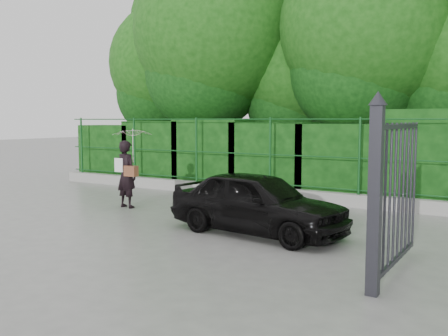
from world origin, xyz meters
The scene contains 8 objects.
ground centered at (0.00, 0.00, 0.00)m, with size 80.00×80.00×0.00m, color gray.
kerb centered at (0.00, 4.50, 0.15)m, with size 14.00×0.25×0.30m, color #9E9E99.
fence centered at (0.22, 4.50, 1.20)m, with size 14.13×0.06×1.80m.
hedge centered at (0.20, 5.50, 1.02)m, with size 14.20×1.20×2.28m.
trees centered at (1.14, 7.74, 4.62)m, with size 17.10×6.15×8.08m.
gate centered at (4.60, -0.72, 1.19)m, with size 0.22×2.33×2.36m.
woman centered at (-1.77, 1.67, 1.21)m, with size 0.89×0.90×1.85m.
car centered at (1.97, 0.87, 0.57)m, with size 1.34×3.33×1.14m, color black.
Camera 1 is at (6.11, -6.90, 2.04)m, focal length 40.00 mm.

